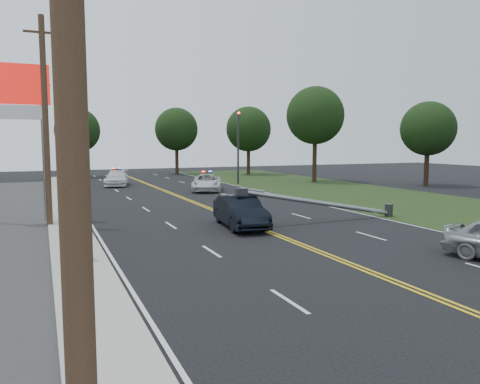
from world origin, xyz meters
name	(u,v)px	position (x,y,z in m)	size (l,w,h in m)	color
ground	(358,267)	(0.00, 0.00, 0.00)	(120.00, 120.00, 0.00)	black
sidewalk	(70,231)	(-8.40, 10.00, 0.06)	(1.80, 70.00, 0.12)	#ACA69B
grass_verge	(435,207)	(13.50, 10.00, 0.01)	(12.00, 80.00, 0.01)	black
centerline_yellow	(240,220)	(0.00, 10.00, 0.01)	(0.36, 80.00, 0.00)	gold
pylon_sign	(16,104)	(-10.50, 14.00, 6.00)	(3.20, 0.35, 8.00)	gray
traffic_signal	(238,141)	(8.30, 30.00, 4.21)	(0.28, 0.41, 7.05)	#2D2D30
fallen_streetlight	(329,204)	(4.19, 8.00, 0.92)	(9.36, 0.44, 1.91)	#2D2D30
utility_pole_near	(68,26)	(-9.20, -8.00, 5.08)	(1.60, 0.28, 10.00)	#382619
utility_pole_mid	(46,121)	(-9.20, 12.00, 5.08)	(1.60, 0.28, 10.00)	#382619
utility_pole_far	(43,131)	(-9.20, 34.00, 5.08)	(1.60, 0.28, 10.00)	#382619
tree_6	(77,130)	(-5.50, 45.09, 5.42)	(5.13, 5.13, 8.01)	black
tree_7	(176,129)	(6.52, 46.04, 5.69)	(5.45, 5.45, 8.43)	black
tree_8	(249,129)	(14.61, 41.66, 5.68)	(5.63, 5.63, 8.51)	black
tree_9	(315,116)	(16.45, 29.06, 6.77)	(5.89, 5.89, 9.74)	black
tree_13	(428,129)	(23.68, 21.09, 5.32)	(5.02, 5.02, 7.84)	black
crashed_sedan	(240,212)	(-0.72, 8.22, 0.77)	(1.62, 4.66, 1.53)	black
emergency_a	(207,183)	(3.28, 24.82, 0.71)	(2.34, 5.07, 1.41)	silver
emergency_b	(117,178)	(-2.99, 32.56, 0.72)	(2.02, 4.98, 1.44)	silver
bystander_a	(78,232)	(-8.43, 4.23, 1.07)	(0.69, 0.45, 1.90)	#282931
bystander_b	(70,229)	(-8.60, 5.50, 0.96)	(0.81, 0.63, 1.67)	#B8B8BD
bystander_c	(77,214)	(-8.12, 8.88, 1.02)	(1.16, 0.67, 1.80)	#192240
bystander_d	(67,212)	(-8.53, 8.74, 1.11)	(1.16, 0.48, 1.98)	#584B46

